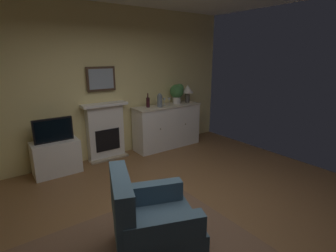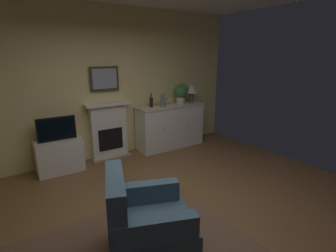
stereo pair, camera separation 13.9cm
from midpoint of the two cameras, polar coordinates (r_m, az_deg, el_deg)
The scene contains 14 objects.
ground_plane at distance 3.51m, azimuth 2.98°, elevation -19.95°, with size 5.98×5.06×0.10m, color brown.
wall_rear at distance 5.11m, azimuth -13.92°, elevation 8.91°, with size 5.98×0.06×2.88m, color #EAD68C.
fireplace_unit at distance 5.19m, azimuth -12.18°, elevation -0.94°, with size 0.87×0.30×1.10m.
framed_picture at distance 5.05m, azimuth -13.02°, elevation 10.12°, with size 0.55×0.04×0.45m.
sideboard_cabinet at distance 5.67m, azimuth 1.26°, elevation -0.03°, with size 1.52×0.49×0.93m.
table_lamp at distance 5.86m, azimuth 5.90°, elevation 7.84°, with size 0.26×0.26×0.40m.
wine_bottle at distance 5.35m, azimuth -2.97°, elevation 5.30°, with size 0.08×0.08×0.29m.
wine_glass_left at distance 5.50m, azimuth 0.67°, elevation 5.76°, with size 0.07×0.07×0.16m.
wine_glass_center at distance 5.54m, azimuth 1.77°, elevation 5.82°, with size 0.07×0.07×0.16m.
vase_decorative at distance 5.37m, azimuth -0.36°, elevation 5.72°, with size 0.11×0.11×0.28m.
tv_cabinet at distance 4.87m, azimuth -22.03°, elevation -6.07°, with size 0.75×0.42×0.58m.
tv_set at distance 4.70m, azimuth -22.57°, elevation -0.59°, with size 0.62×0.07×0.40m.
potted_plant_small at distance 5.74m, azimuth 3.59°, elevation 7.50°, with size 0.30×0.30×0.43m.
armchair at distance 2.72m, azimuth -3.61°, elevation -20.53°, with size 1.02×0.99×0.92m.
Camera 2 is at (-1.67, -2.32, 1.98)m, focal length 27.68 mm.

